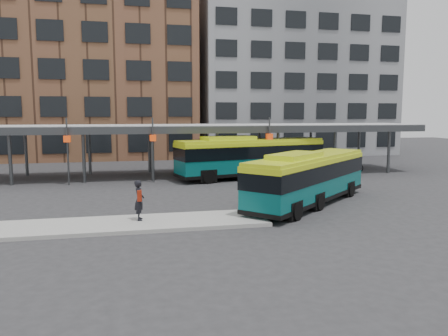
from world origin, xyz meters
TOP-DOWN VIEW (x-y plane):
  - ground at (0.00, 0.00)m, footprint 120.00×120.00m
  - boarding_island at (-5.50, -3.00)m, footprint 14.00×3.00m
  - canopy at (-0.06, 12.87)m, footprint 40.00×6.53m
  - building_brick at (-10.00, 32.00)m, footprint 26.00×14.00m
  - building_grey at (16.00, 32.00)m, footprint 24.00×14.00m
  - bus_front at (5.04, -0.30)m, footprint 9.71×9.09m
  - bus_rear at (4.68, 10.34)m, footprint 12.43×5.37m
  - pedestrian at (-4.34, -2.68)m, footprint 0.46×0.70m
  - bike_rack at (12.76, 12.07)m, footprint 5.10×1.55m

SIDE VIEW (x-z plane):
  - ground at x=0.00m, z-range 0.00..0.00m
  - boarding_island at x=-5.50m, z-range 0.00..0.18m
  - bike_rack at x=12.76m, z-range -0.04..0.99m
  - pedestrian at x=-4.34m, z-range 0.19..2.07m
  - bus_front at x=5.04m, z-range 0.06..3.09m
  - bus_rear at x=4.68m, z-range 0.07..3.42m
  - canopy at x=-0.06m, z-range 1.51..6.31m
  - building_grey at x=16.00m, z-range 0.00..20.00m
  - building_brick at x=-10.00m, z-range 0.00..22.00m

